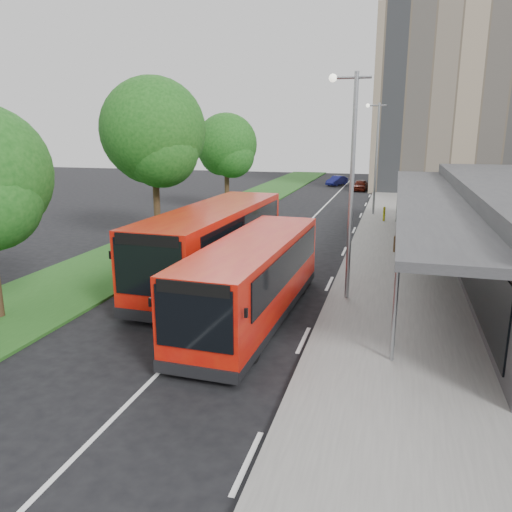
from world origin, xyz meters
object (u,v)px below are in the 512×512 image
Objects in this scene: bollard at (384,214)px; car_far at (337,181)px; car_near at (360,185)px; lamp_post_far at (375,152)px; bus_main at (254,279)px; bus_second at (214,244)px; lamp_post_near at (350,174)px; litter_bin at (398,244)px; tree_mid at (154,138)px; tree_far at (226,149)px.

bollard reaches higher than car_far.
bollard is at bearing -77.52° from car_near.
bus_main is at bearing -96.95° from lamp_post_far.
car_near is at bearing 85.98° from bus_second.
bus_second reaches higher than car_far.
bus_second is 39.85m from car_far.
lamp_post_near is at bearing -93.15° from bollard.
bus_main is 11.68m from litter_bin.
car_near is (-3.94, 28.22, 0.02)m from litter_bin.
tree_mid is 9.24m from bus_second.
tree_far is 2.22× the size of car_near.
tree_far is at bearing 108.90° from bus_second.
car_near is at bearing 93.23° from lamp_post_near.
lamp_post_far reaches higher than car_far.
litter_bin is at bearing -81.04° from lamp_post_far.
tree_mid reaches higher than lamp_post_far.
car_far is at bearing 101.94° from litter_bin.
car_near reaches higher than litter_bin.
lamp_post_near reaches higher than car_far.
tree_mid reaches higher than litter_bin.
car_near is at bearing 90.78° from bus_main.
litter_bin is 33.61m from car_far.
bus_second is 10.23m from litter_bin.
tree_mid is at bearing -130.68° from lamp_post_far.
tree_far is at bearing -83.18° from car_far.
bus_main is 0.87× the size of bus_second.
lamp_post_far is at bearing 75.38° from bus_second.
litter_bin is (13.02, -11.06, -4.32)m from tree_far.
bollard is (0.94, 17.10, -4.07)m from lamp_post_near.
lamp_post_near is 2.41× the size of car_far.
lamp_post_far is (0.00, 20.00, 0.00)m from lamp_post_near.
tree_far is at bearing 112.88° from bus_main.
bus_main is 12.02× the size of litter_bin.
litter_bin is at bearing 4.13° from tree_mid.
tree_far is 0.94× the size of lamp_post_near.
bollard is at bearing 95.96° from litter_bin.
bus_second is (5.59, -6.01, -4.23)m from tree_mid.
tree_mid is 0.93× the size of bus_main.
tree_mid is at bearing 132.49° from bus_main.
tree_far is 2.27× the size of car_far.
car_far is at bearing 104.17° from bollard.
bus_second is (-5.54, 1.04, -3.10)m from lamp_post_near.
lamp_post_near is at bearing -59.71° from tree_far.
bollard is (3.71, 19.79, -0.76)m from bus_main.
tree_mid is 13.22m from lamp_post_near.
tree_far is 12.94m from bollard.
lamp_post_near is at bearing -103.32° from litter_bin.
tree_mid is 16.54m from bollard.
tree_far is 23.06m from car_far.
bus_main is (8.36, -9.74, -4.45)m from tree_mid.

